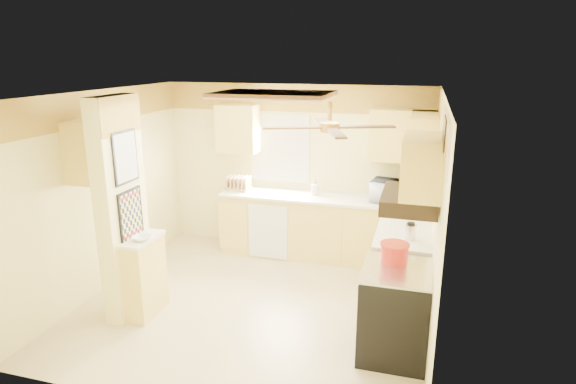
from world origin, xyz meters
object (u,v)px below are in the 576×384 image
(stove, at_px, (394,311))
(kettle, at_px, (410,232))
(bowl, at_px, (141,238))
(dutch_oven, at_px, (394,252))
(microwave, at_px, (392,192))

(stove, distance_m, kettle, 0.95)
(bowl, xyz_separation_m, kettle, (2.84, 0.83, 0.07))
(kettle, bearing_deg, dutch_oven, -102.55)
(dutch_oven, xyz_separation_m, kettle, (0.13, 0.59, 0.02))
(stove, distance_m, dutch_oven, 0.58)
(microwave, height_order, bowl, microwave)
(microwave, relative_size, kettle, 2.75)
(bowl, distance_m, kettle, 2.96)
(microwave, bearing_deg, dutch_oven, 104.96)
(microwave, xyz_separation_m, kettle, (0.30, -1.38, -0.06))
(dutch_oven, distance_m, kettle, 0.61)
(stove, bearing_deg, microwave, 95.78)
(stove, relative_size, bowl, 4.68)
(stove, bearing_deg, dutch_oven, 104.96)
(stove, height_order, kettle, kettle)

